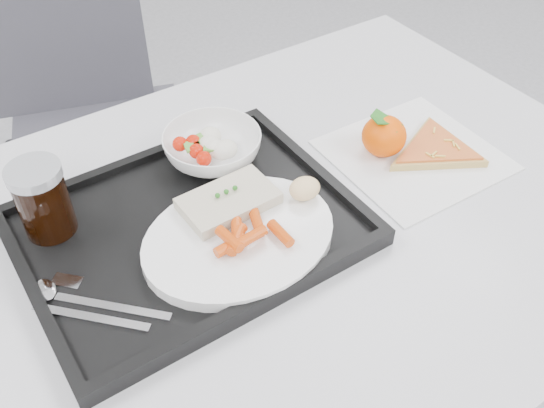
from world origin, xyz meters
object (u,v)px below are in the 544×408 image
at_px(dinner_plate, 239,238).
at_px(pizza_slice, 436,149).
at_px(chair, 83,102).
at_px(tray, 189,229).
at_px(table, 256,261).
at_px(salad_bowl, 212,147).
at_px(cola_glass, 42,199).
at_px(tangerine, 384,136).

relative_size(dinner_plate, pizza_slice, 1.37).
relative_size(chair, tray, 2.07).
height_order(table, salad_bowl, salad_bowl).
distance_m(table, salad_bowl, 0.19).
xyz_separation_m(chair, salad_bowl, (0.03, -0.62, 0.25)).
bearing_deg(salad_bowl, chair, 92.53).
bearing_deg(salad_bowl, pizza_slice, -28.81).
distance_m(table, pizza_slice, 0.34).
distance_m(salad_bowl, cola_glass, 0.26).
height_order(chair, pizza_slice, chair).
bearing_deg(salad_bowl, tray, -133.14).
height_order(dinner_plate, cola_glass, cola_glass).
bearing_deg(cola_glass, pizza_slice, -15.91).
bearing_deg(dinner_plate, pizza_slice, 0.52).
bearing_deg(table, chair, 90.45).
distance_m(table, cola_glass, 0.31).
xyz_separation_m(salad_bowl, tangerine, (0.24, -0.12, -0.00)).
bearing_deg(chair, cola_glass, -110.46).
bearing_deg(table, cola_glass, 148.86).
relative_size(chair, pizza_slice, 4.72).
distance_m(table, tangerine, 0.29).
height_order(salad_bowl, pizza_slice, salad_bowl).
xyz_separation_m(dinner_plate, tangerine, (0.30, 0.05, 0.01)).
bearing_deg(table, tray, 151.08).
height_order(chair, salad_bowl, chair).
height_order(dinner_plate, tangerine, tangerine).
bearing_deg(chair, dinner_plate, -92.35).
relative_size(chair, dinner_plate, 3.44).
relative_size(tray, cola_glass, 4.17).
xyz_separation_m(chair, tray, (-0.07, -0.73, 0.22)).
height_order(table, pizza_slice, pizza_slice).
xyz_separation_m(table, cola_glass, (-0.24, 0.14, 0.14)).
bearing_deg(dinner_plate, chair, 87.65).
xyz_separation_m(dinner_plate, cola_glass, (-0.20, 0.17, 0.05)).
distance_m(table, tray, 0.12).
bearing_deg(table, dinner_plate, -150.04).
height_order(tray, cola_glass, cola_glass).
bearing_deg(pizza_slice, chair, 113.31).
distance_m(dinner_plate, salad_bowl, 0.19).
xyz_separation_m(salad_bowl, cola_glass, (-0.26, -0.01, 0.03)).
bearing_deg(table, pizza_slice, -3.23).
xyz_separation_m(table, dinner_plate, (-0.04, -0.02, 0.09)).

